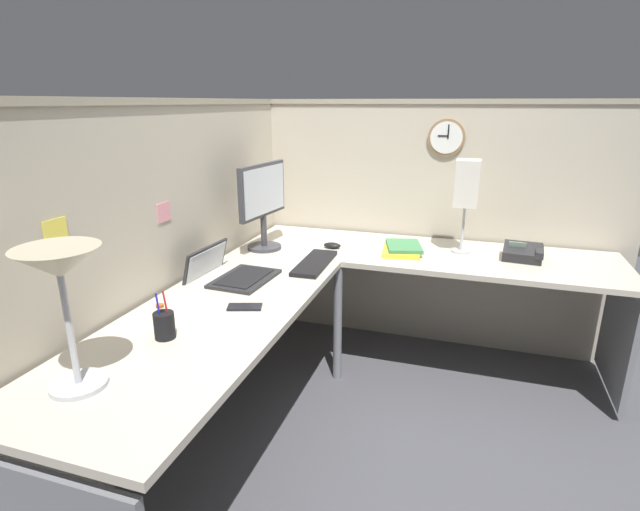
{
  "coord_description": "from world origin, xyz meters",
  "views": [
    {
      "loc": [
        -2.28,
        -0.52,
        1.56
      ],
      "look_at": [
        0.06,
        0.23,
        0.78
      ],
      "focal_mm": 27.27,
      "sensor_mm": 36.0,
      "label": 1
    }
  ],
  "objects": [
    {
      "name": "office_phone",
      "position": [
        0.49,
        -0.81,
        0.77
      ],
      "size": [
        0.21,
        0.22,
        0.11
      ],
      "color": "#232326",
      "rests_on": "desk"
    },
    {
      "name": "wall_clock",
      "position": [
        0.82,
        -0.33,
        1.36
      ],
      "size": [
        0.04,
        0.22,
        0.22
      ],
      "color": "olive"
    },
    {
      "name": "ground_plane",
      "position": [
        0.0,
        0.0,
        0.0
      ],
      "size": [
        6.8,
        6.8,
        0.0
      ],
      "primitive_type": "plane",
      "color": "#47474C"
    },
    {
      "name": "keyboard",
      "position": [
        0.05,
        0.26,
        0.74
      ],
      "size": [
        0.43,
        0.15,
        0.02
      ],
      "primitive_type": "cube",
      "rotation": [
        0.0,
        0.0,
        0.03
      ],
      "color": "black",
      "rests_on": "desk"
    },
    {
      "name": "cell_phone",
      "position": [
        -0.58,
        0.36,
        0.73
      ],
      "size": [
        0.11,
        0.16,
        0.01
      ],
      "primitive_type": "cube",
      "rotation": [
        0.0,
        0.0,
        0.32
      ],
      "color": "black",
      "rests_on": "desk"
    },
    {
      "name": "pinned_note_middle",
      "position": [
        -1.05,
        0.82,
        1.14
      ],
      "size": [
        0.1,
        0.0,
        0.1
      ],
      "primitive_type": "cube",
      "color": "#EAD84C"
    },
    {
      "name": "desk_lamp_dome",
      "position": [
        -1.27,
        0.58,
        1.09
      ],
      "size": [
        0.24,
        0.24,
        0.44
      ],
      "color": "#B7BABF",
      "rests_on": "desk"
    },
    {
      "name": "desk_lamp_paper",
      "position": [
        0.53,
        -0.47,
        1.11
      ],
      "size": [
        0.13,
        0.13,
        0.53
      ],
      "color": "#B7BABF",
      "rests_on": "desk"
    },
    {
      "name": "pen_cup",
      "position": [
        -0.92,
        0.52,
        0.78
      ],
      "size": [
        0.08,
        0.08,
        0.18
      ],
      "color": "black",
      "rests_on": "desk"
    },
    {
      "name": "pinned_note_leftmost",
      "position": [
        -0.45,
        0.82,
        1.08
      ],
      "size": [
        0.1,
        0.0,
        0.09
      ],
      "primitive_type": "cube",
      "color": "pink"
    },
    {
      "name": "cubicle_wall_back",
      "position": [
        -0.36,
        0.87,
        0.79
      ],
      "size": [
        2.57,
        0.12,
        1.58
      ],
      "color": "#B7AD99",
      "rests_on": "ground"
    },
    {
      "name": "laptop",
      "position": [
        -0.27,
        0.61,
        0.75
      ],
      "size": [
        0.36,
        0.4,
        0.22
      ],
      "color": "#232326",
      "rests_on": "desk"
    },
    {
      "name": "computer_mouse",
      "position": [
        0.38,
        0.26,
        0.75
      ],
      "size": [
        0.06,
        0.1,
        0.03
      ],
      "primitive_type": "ellipsoid",
      "color": "black",
      "rests_on": "desk"
    },
    {
      "name": "monitor",
      "position": [
        0.24,
        0.64,
        1.02
      ],
      "size": [
        0.46,
        0.2,
        0.5
      ],
      "color": "#38383D",
      "rests_on": "desk"
    },
    {
      "name": "desk",
      "position": [
        -0.15,
        -0.05,
        0.63
      ],
      "size": [
        2.35,
        2.15,
        0.73
      ],
      "color": "beige",
      "rests_on": "ground"
    },
    {
      "name": "cubicle_wall_right",
      "position": [
        0.87,
        -0.27,
        0.79
      ],
      "size": [
        0.12,
        2.37,
        1.58
      ],
      "color": "#B7AD99",
      "rests_on": "ground"
    },
    {
      "name": "book_stack",
      "position": [
        0.43,
        -0.15,
        0.75
      ],
      "size": [
        0.32,
        0.26,
        0.04
      ],
      "color": "yellow",
      "rests_on": "desk"
    }
  ]
}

